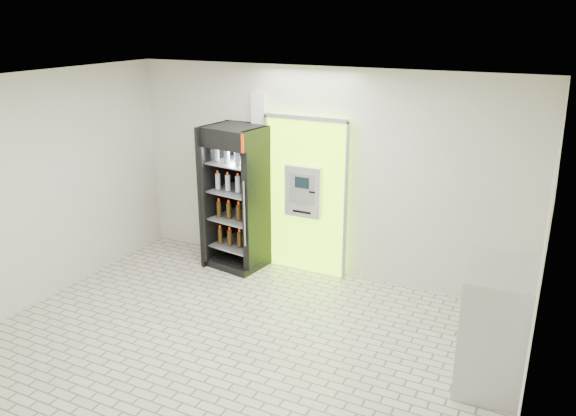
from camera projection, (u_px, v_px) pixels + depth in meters
The scene contains 7 objects.
ground at pixel (234, 353), 6.39m from camera, with size 6.00×6.00×0.00m, color #BFB49E.
room_shell at pixel (228, 199), 5.80m from camera, with size 6.00×6.00×6.00m.
atm_assembly at pixel (306, 195), 8.15m from camera, with size 1.30×0.24×2.33m.
pillar at pixel (260, 179), 8.46m from camera, with size 0.22×0.11×2.60m.
beverage_cooler at pixel (238, 200), 8.38m from camera, with size 0.91×0.85×2.15m.
steel_cabinet at pixel (495, 326), 5.70m from camera, with size 0.71×1.01×1.29m.
exit_sign at pixel (554, 175), 5.65m from camera, with size 0.02×0.22×0.26m.
Camera 1 is at (2.98, -4.68, 3.64)m, focal length 35.00 mm.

